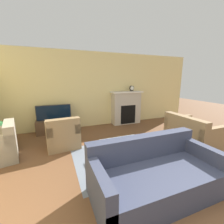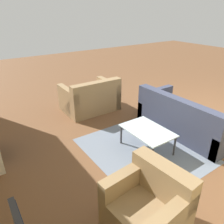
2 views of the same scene
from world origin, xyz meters
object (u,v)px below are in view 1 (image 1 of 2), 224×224
object	(u,v)px
tv	(54,112)
armchair_accent	(63,136)
couch_loveseat	(192,134)
couch_sectional	(155,175)
coffee_table	(123,144)
mantel_clock	(132,88)

from	to	relation	value
tv	armchair_accent	size ratio (longest dim) A/B	1.26
tv	armchair_accent	distance (m)	1.32
couch_loveseat	armchair_accent	bearing A→B (deg)	71.16
couch_sectional	couch_loveseat	distance (m)	2.31
couch_sectional	armchair_accent	world-z (taller)	same
couch_sectional	coffee_table	distance (m)	1.09
tv	coffee_table	bearing A→B (deg)	-59.86
tv	couch_sectional	distance (m)	3.73
couch_sectional	coffee_table	xyz separation A→B (m)	(-0.02, 1.09, 0.08)
armchair_accent	couch_loveseat	bearing A→B (deg)	156.30
couch_loveseat	mantel_clock	world-z (taller)	mantel_clock
couch_sectional	armchair_accent	distance (m)	2.50
tv	coffee_table	size ratio (longest dim) A/B	1.18
mantel_clock	coffee_table	bearing A→B (deg)	-122.11
armchair_accent	mantel_clock	distance (m)	3.23
couch_loveseat	coffee_table	distance (m)	2.08
couch_sectional	couch_loveseat	bearing A→B (deg)	27.63
armchair_accent	coffee_table	size ratio (longest dim) A/B	0.94
coffee_table	mantel_clock	distance (m)	3.07
couch_loveseat	mantel_clock	size ratio (longest dim) A/B	6.08
couch_loveseat	mantel_clock	distance (m)	2.75
armchair_accent	mantel_clock	xyz separation A→B (m)	(2.73, 1.35, 1.09)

